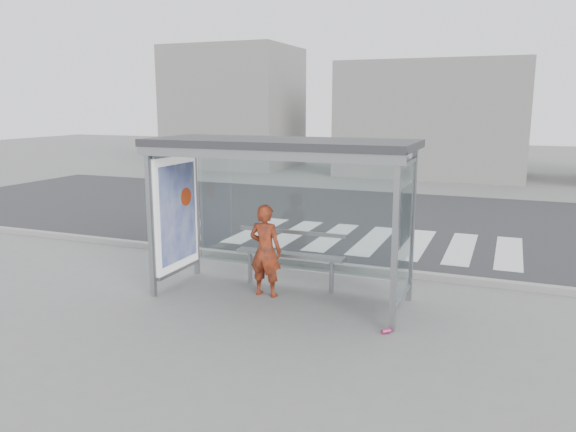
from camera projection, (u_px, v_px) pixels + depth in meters
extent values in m
plane|color=slate|center=(280.00, 298.00, 9.31)|extent=(80.00, 80.00, 0.00)
cube|color=#28282B|center=(376.00, 219.00, 15.68)|extent=(30.00, 10.00, 0.01)
cube|color=gray|center=(318.00, 264.00, 11.07)|extent=(30.00, 0.18, 0.12)
cube|color=silver|center=(257.00, 230.00, 14.31)|extent=(0.55, 3.00, 0.00)
cube|color=silver|center=(294.00, 233.00, 13.95)|extent=(0.55, 3.00, 0.00)
cube|color=silver|center=(332.00, 237.00, 13.59)|extent=(0.55, 3.00, 0.00)
cube|color=silver|center=(373.00, 241.00, 13.22)|extent=(0.55, 3.00, 0.00)
cube|color=silver|center=(416.00, 244.00, 12.86)|extent=(0.55, 3.00, 0.00)
cube|color=silver|center=(461.00, 248.00, 12.50)|extent=(0.55, 3.00, 0.00)
cube|color=silver|center=(509.00, 253.00, 12.13)|extent=(0.55, 3.00, 0.00)
cube|color=gray|center=(151.00, 223.00, 9.15)|extent=(0.08, 0.08, 2.50)
cube|color=gray|center=(395.00, 246.00, 7.70)|extent=(0.08, 0.08, 2.50)
cube|color=gray|center=(195.00, 209.00, 10.43)|extent=(0.08, 0.08, 2.50)
cube|color=gray|center=(412.00, 226.00, 8.97)|extent=(0.08, 0.08, 2.50)
cube|color=#2D2D30|center=(280.00, 143.00, 8.81)|extent=(4.25, 1.65, 0.12)
cube|color=gray|center=(260.00, 154.00, 8.14)|extent=(4.25, 0.06, 0.18)
cube|color=white|center=(296.00, 214.00, 9.69)|extent=(3.80, 0.02, 2.00)
cube|color=white|center=(174.00, 213.00, 9.78)|extent=(0.15, 1.25, 2.00)
cube|color=#3448BC|center=(178.00, 213.00, 9.75)|extent=(0.01, 1.10, 1.70)
cylinder|color=red|center=(186.00, 197.00, 9.92)|extent=(0.02, 0.32, 0.32)
cube|color=white|center=(404.00, 232.00, 8.33)|extent=(0.03, 1.25, 2.00)
cube|color=beige|center=(403.00, 224.00, 8.36)|extent=(0.03, 0.86, 1.16)
cube|color=gray|center=(234.00, 108.00, 28.75)|extent=(6.00, 5.00, 6.00)
cube|color=gray|center=(433.00, 119.00, 25.22)|extent=(8.00, 5.00, 5.00)
imported|color=red|center=(265.00, 250.00, 9.29)|extent=(0.58, 0.40, 1.56)
cube|color=gray|center=(290.00, 255.00, 9.72)|extent=(1.96, 0.24, 0.05)
cylinder|color=gray|center=(250.00, 267.00, 10.06)|extent=(0.08, 0.08, 0.57)
cylinder|color=gray|center=(331.00, 277.00, 9.51)|extent=(0.08, 0.08, 0.57)
cube|color=gray|center=(292.00, 232.00, 9.74)|extent=(1.96, 0.04, 0.07)
cylinder|color=#D33E7B|center=(386.00, 331.00, 7.85)|extent=(0.14, 0.14, 0.07)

